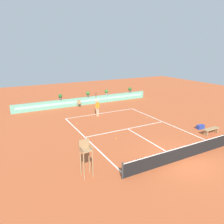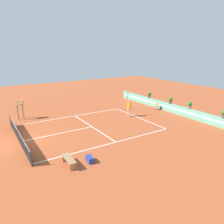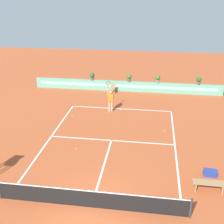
{
  "view_description": "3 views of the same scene",
  "coord_description": "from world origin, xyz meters",
  "px_view_note": "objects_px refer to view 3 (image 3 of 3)",
  "views": [
    {
      "loc": [
        -9.74,
        -8.66,
        6.85
      ],
      "look_at": [
        -0.31,
        8.81,
        1.0
      ],
      "focal_mm": 33.91,
      "sensor_mm": 36.0,
      "label": 1
    },
    {
      "loc": [
        17.05,
        -2.09,
        6.96
      ],
      "look_at": [
        -0.31,
        8.81,
        1.0
      ],
      "focal_mm": 34.41,
      "sensor_mm": 36.0,
      "label": 2
    },
    {
      "loc": [
        2.45,
        -10.3,
        9.29
      ],
      "look_at": [
        -0.31,
        8.81,
        1.0
      ],
      "focal_mm": 46.73,
      "sensor_mm": 36.0,
      "label": 3
    }
  ],
  "objects_px": {
    "tennis_ball_mid_court": "(73,115)",
    "bench_courtside": "(209,184)",
    "ball_kid_chair": "(113,88)",
    "tennis_ball_by_sideline": "(76,149)",
    "tennis_player": "(111,99)",
    "potted_plant_centre": "(129,77)",
    "potted_plant_far_right": "(199,80)",
    "gear_bag": "(210,173)",
    "tennis_ball_near_baseline": "(165,131)",
    "potted_plant_right": "(158,78)",
    "potted_plant_left": "(92,76)"
  },
  "relations": [
    {
      "from": "gear_bag",
      "to": "tennis_ball_near_baseline",
      "type": "relative_size",
      "value": 10.29
    },
    {
      "from": "tennis_ball_mid_court",
      "to": "potted_plant_right",
      "type": "distance_m",
      "value": 9.28
    },
    {
      "from": "tennis_ball_mid_court",
      "to": "potted_plant_left",
      "type": "distance_m",
      "value": 6.61
    },
    {
      "from": "tennis_ball_near_baseline",
      "to": "potted_plant_far_right",
      "type": "height_order",
      "value": "potted_plant_far_right"
    },
    {
      "from": "ball_kid_chair",
      "to": "tennis_ball_mid_court",
      "type": "bearing_deg",
      "value": -112.32
    },
    {
      "from": "potted_plant_left",
      "to": "ball_kid_chair",
      "type": "bearing_deg",
      "value": -19.11
    },
    {
      "from": "tennis_ball_mid_court",
      "to": "bench_courtside",
      "type": "bearing_deg",
      "value": -41.12
    },
    {
      "from": "tennis_ball_near_baseline",
      "to": "potted_plant_right",
      "type": "height_order",
      "value": "potted_plant_right"
    },
    {
      "from": "gear_bag",
      "to": "tennis_ball_near_baseline",
      "type": "height_order",
      "value": "gear_bag"
    },
    {
      "from": "potted_plant_right",
      "to": "potted_plant_left",
      "type": "bearing_deg",
      "value": 180.0
    },
    {
      "from": "bench_courtside",
      "to": "potted_plant_right",
      "type": "height_order",
      "value": "potted_plant_right"
    },
    {
      "from": "gear_bag",
      "to": "potted_plant_centre",
      "type": "xyz_separation_m",
      "value": [
        -5.54,
        13.1,
        1.23
      ]
    },
    {
      "from": "tennis_player",
      "to": "potted_plant_far_right",
      "type": "distance_m",
      "value": 9.1
    },
    {
      "from": "gear_bag",
      "to": "tennis_player",
      "type": "bearing_deg",
      "value": 129.62
    },
    {
      "from": "tennis_player",
      "to": "potted_plant_far_right",
      "type": "xyz_separation_m",
      "value": [
        7.48,
        5.17,
        0.36
      ]
    },
    {
      "from": "bench_courtside",
      "to": "tennis_player",
      "type": "distance_m",
      "value": 11.17
    },
    {
      "from": "ball_kid_chair",
      "to": "potted_plant_right",
      "type": "height_order",
      "value": "potted_plant_right"
    },
    {
      "from": "tennis_player",
      "to": "potted_plant_centre",
      "type": "bearing_deg",
      "value": 78.78
    },
    {
      "from": "tennis_ball_mid_court",
      "to": "potted_plant_centre",
      "type": "relative_size",
      "value": 0.09
    },
    {
      "from": "ball_kid_chair",
      "to": "tennis_ball_near_baseline",
      "type": "height_order",
      "value": "ball_kid_chair"
    },
    {
      "from": "tennis_player",
      "to": "ball_kid_chair",
      "type": "bearing_deg",
      "value": 95.91
    },
    {
      "from": "tennis_ball_mid_court",
      "to": "tennis_ball_by_sideline",
      "type": "bearing_deg",
      "value": -72.2
    },
    {
      "from": "potted_plant_centre",
      "to": "potted_plant_left",
      "type": "bearing_deg",
      "value": 180.0
    },
    {
      "from": "ball_kid_chair",
      "to": "potted_plant_centre",
      "type": "relative_size",
      "value": 1.17
    },
    {
      "from": "potted_plant_left",
      "to": "potted_plant_right",
      "type": "height_order",
      "value": "same"
    },
    {
      "from": "potted_plant_left",
      "to": "tennis_player",
      "type": "bearing_deg",
      "value": -63.56
    },
    {
      "from": "bench_courtside",
      "to": "potted_plant_right",
      "type": "relative_size",
      "value": 2.21
    },
    {
      "from": "ball_kid_chair",
      "to": "potted_plant_centre",
      "type": "height_order",
      "value": "potted_plant_centre"
    },
    {
      "from": "potted_plant_left",
      "to": "potted_plant_centre",
      "type": "height_order",
      "value": "same"
    },
    {
      "from": "gear_bag",
      "to": "tennis_player",
      "type": "height_order",
      "value": "tennis_player"
    },
    {
      "from": "ball_kid_chair",
      "to": "bench_courtside",
      "type": "xyz_separation_m",
      "value": [
        6.73,
        -13.66,
        -0.1
      ]
    },
    {
      "from": "tennis_player",
      "to": "tennis_ball_near_baseline",
      "type": "bearing_deg",
      "value": -35.1
    },
    {
      "from": "tennis_ball_by_sideline",
      "to": "potted_plant_far_right",
      "type": "bearing_deg",
      "value": 52.61
    },
    {
      "from": "ball_kid_chair",
      "to": "potted_plant_far_right",
      "type": "height_order",
      "value": "potted_plant_far_right"
    },
    {
      "from": "tennis_ball_near_baseline",
      "to": "potted_plant_centre",
      "type": "relative_size",
      "value": 0.09
    },
    {
      "from": "tennis_ball_near_baseline",
      "to": "tennis_ball_by_sideline",
      "type": "distance_m",
      "value": 6.38
    },
    {
      "from": "tennis_ball_near_baseline",
      "to": "tennis_ball_by_sideline",
      "type": "xyz_separation_m",
      "value": [
        -5.5,
        -3.22,
        0.0
      ]
    },
    {
      "from": "potted_plant_centre",
      "to": "tennis_ball_mid_court",
      "type": "bearing_deg",
      "value": -120.7
    },
    {
      "from": "tennis_ball_mid_court",
      "to": "potted_plant_far_right",
      "type": "relative_size",
      "value": 0.09
    },
    {
      "from": "ball_kid_chair",
      "to": "bench_courtside",
      "type": "height_order",
      "value": "ball_kid_chair"
    },
    {
      "from": "gear_bag",
      "to": "tennis_ball_by_sideline",
      "type": "bearing_deg",
      "value": 167.7
    },
    {
      "from": "potted_plant_right",
      "to": "potted_plant_centre",
      "type": "height_order",
      "value": "same"
    },
    {
      "from": "tennis_player",
      "to": "potted_plant_centre",
      "type": "distance_m",
      "value": 5.28
    },
    {
      "from": "ball_kid_chair",
      "to": "potted_plant_right",
      "type": "relative_size",
      "value": 1.17
    },
    {
      "from": "tennis_player",
      "to": "potted_plant_centre",
      "type": "height_order",
      "value": "tennis_player"
    },
    {
      "from": "ball_kid_chair",
      "to": "potted_plant_centre",
      "type": "distance_m",
      "value": 1.9
    },
    {
      "from": "tennis_ball_near_baseline",
      "to": "potted_plant_far_right",
      "type": "bearing_deg",
      "value": 68.58
    },
    {
      "from": "ball_kid_chair",
      "to": "tennis_ball_by_sideline",
      "type": "bearing_deg",
      "value": -94.13
    },
    {
      "from": "tennis_ball_mid_court",
      "to": "potted_plant_centre",
      "type": "xyz_separation_m",
      "value": [
        3.84,
        6.46,
        1.38
      ]
    },
    {
      "from": "tennis_ball_by_sideline",
      "to": "tennis_ball_near_baseline",
      "type": "bearing_deg",
      "value": 30.36
    }
  ]
}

